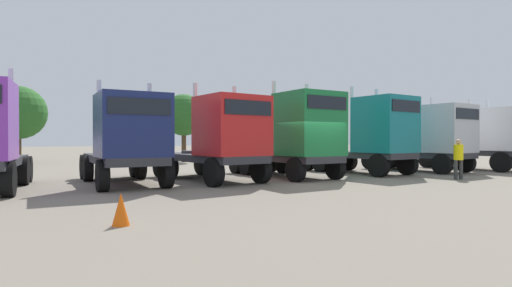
# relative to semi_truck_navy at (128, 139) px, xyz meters

# --- Properties ---
(ground) EXTENTS (200.00, 200.00, 0.00)m
(ground) POSITION_rel_semi_truck_navy_xyz_m (7.55, -1.31, -1.78)
(ground) COLOR gray
(semi_truck_navy) EXTENTS (3.03, 6.54, 4.01)m
(semi_truck_navy) POSITION_rel_semi_truck_navy_xyz_m (0.00, 0.00, 0.00)
(semi_truck_navy) COLOR #333338
(semi_truck_navy) RESTS_ON ground
(semi_truck_red) EXTENTS (3.73, 6.60, 4.09)m
(semi_truck_red) POSITION_rel_semi_truck_navy_xyz_m (3.73, -0.12, 0.04)
(semi_truck_red) COLOR #333338
(semi_truck_red) RESTS_ON ground
(semi_truck_green) EXTENTS (3.32, 6.62, 4.43)m
(semi_truck_green) POSITION_rel_semi_truck_navy_xyz_m (7.51, 0.03, 0.19)
(semi_truck_green) COLOR #333338
(semi_truck_green) RESTS_ON ground
(semi_truck_teal) EXTENTS (3.61, 6.59, 4.47)m
(semi_truck_teal) POSITION_rel_semi_truck_navy_xyz_m (12.08, 0.39, 0.22)
(semi_truck_teal) COLOR #333338
(semi_truck_teal) RESTS_ON ground
(semi_truck_silver) EXTENTS (3.51, 6.20, 4.20)m
(semi_truck_silver) POSITION_rel_semi_truck_navy_xyz_m (16.09, 0.23, 0.11)
(semi_truck_silver) COLOR #333338
(semi_truck_silver) RESTS_ON ground
(semi_truck_white) EXTENTS (3.29, 6.05, 4.12)m
(semi_truck_white) POSITION_rel_semi_truck_navy_xyz_m (20.06, -0.19, 0.08)
(semi_truck_white) COLOR #333338
(semi_truck_white) RESTS_ON ground
(visitor_in_hivis) EXTENTS (0.46, 0.45, 1.79)m
(visitor_in_hivis) POSITION_rel_semi_truck_navy_xyz_m (13.70, -3.23, -0.74)
(visitor_in_hivis) COLOR #383838
(visitor_in_hivis) RESTS_ON ground
(traffic_cone_near) EXTENTS (0.36, 0.36, 0.68)m
(traffic_cone_near) POSITION_rel_semi_truck_navy_xyz_m (-1.04, -7.31, -1.44)
(traffic_cone_near) COLOR #F2590C
(traffic_cone_near) RESTS_ON ground
(oak_far_left) EXTENTS (4.01, 4.01, 5.81)m
(oak_far_left) POSITION_rel_semi_truck_navy_xyz_m (-5.54, 19.51, 2.01)
(oak_far_left) COLOR #4C3823
(oak_far_left) RESTS_ON ground
(oak_far_centre) EXTENTS (3.26, 3.26, 5.32)m
(oak_far_centre) POSITION_rel_semi_truck_navy_xyz_m (6.12, 15.57, 1.89)
(oak_far_centre) COLOR #4C3823
(oak_far_centre) RESTS_ON ground
(oak_far_right) EXTENTS (3.19, 3.19, 5.06)m
(oak_far_right) POSITION_rel_semi_truck_navy_xyz_m (19.79, 16.29, 1.67)
(oak_far_right) COLOR #4C3823
(oak_far_right) RESTS_ON ground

